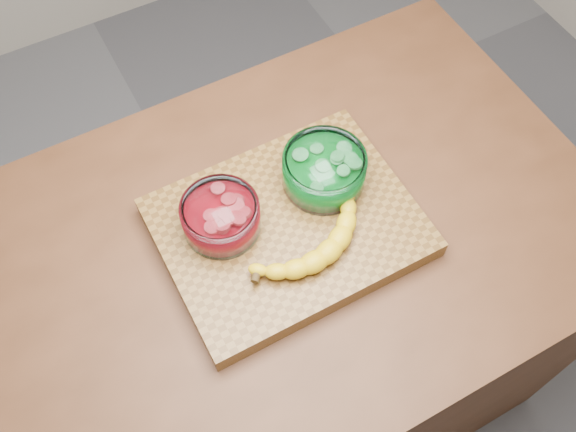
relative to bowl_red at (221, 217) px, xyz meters
name	(u,v)px	position (x,y,z in m)	size (l,w,h in m)	color
ground	(288,378)	(0.11, -0.05, -0.97)	(3.50, 3.50, 0.00)	#5B5B60
counter	(288,323)	(0.11, -0.05, -0.52)	(1.20, 0.80, 0.90)	#492815
cutting_board	(288,227)	(0.11, -0.05, -0.05)	(0.45, 0.35, 0.04)	brown
bowl_red	(221,217)	(0.00, 0.00, 0.00)	(0.14, 0.14, 0.06)	white
bowl_green	(324,170)	(0.21, 0.00, 0.00)	(0.15, 0.15, 0.07)	white
banana	(308,237)	(0.12, -0.10, -0.01)	(0.27, 0.16, 0.04)	gold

